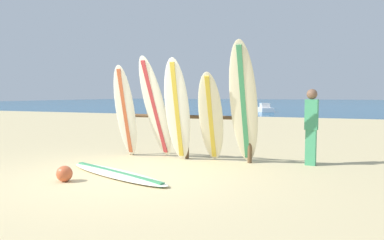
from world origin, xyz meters
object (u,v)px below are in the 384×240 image
beach_ball (64,174)px  surfboard_rack (187,127)px  surfboard_leaning_center_right (244,104)px  beachgoer_standing (311,123)px  surfboard_lying_on_sand (116,173)px  surfboard_leaning_far_left (125,112)px  surfboard_leaning_center (211,118)px  small_boat_offshore (265,109)px  surfboard_leaning_left (155,108)px  surfboard_leaning_center_left (177,111)px

beach_ball → surfboard_rack: bearing=69.4°
surfboard_leaning_center_right → beachgoer_standing: size_ratio=1.60×
surfboard_lying_on_sand → beach_ball: size_ratio=10.17×
surfboard_leaning_far_left → beachgoer_standing: (3.97, 0.59, -0.19)m
surfboard_rack → surfboard_leaning_center_right: size_ratio=1.19×
surfboard_lying_on_sand → beach_ball: bearing=-126.9°
beach_ball → surfboard_leaning_far_left: bearing=97.5°
surfboard_leaning_center → beach_ball: (-1.70, -2.46, -0.81)m
small_boat_offshore → beachgoer_standing: bearing=-77.0°
beach_ball → small_boat_offshore: bearing=93.2°
beachgoer_standing → beach_ball: (-3.65, -2.98, -0.72)m
surfboard_leaning_left → surfboard_lying_on_sand: 2.06m
surfboard_leaning_far_left → surfboard_leaning_center: size_ratio=1.10×
surfboard_leaning_far_left → beach_ball: surfboard_leaning_far_left is taller
beach_ball → surfboard_leaning_left: bearing=80.4°
surfboard_lying_on_sand → surfboard_rack: bearing=76.1°
surfboard_leaning_far_left → surfboard_lying_on_sand: bearing=-63.2°
surfboard_leaning_left → surfboard_leaning_center_right: (1.99, -0.03, 0.11)m
surfboard_rack → surfboard_leaning_center_right: surfboard_leaning_center_right is taller
surfboard_lying_on_sand → surfboard_leaning_center_left: bearing=73.9°
surfboard_rack → beachgoer_standing: 2.63m
surfboard_leaning_center_right → surfboard_rack: bearing=166.1°
surfboard_leaning_far_left → beach_ball: size_ratio=7.89×
surfboard_leaning_center_left → surfboard_leaning_center_right: bearing=4.0°
surfboard_leaning_left → surfboard_rack: bearing=26.1°
surfboard_leaning_center_right → surfboard_leaning_left: bearing=179.1°
surfboard_leaning_far_left → surfboard_leaning_left: (0.73, 0.07, 0.08)m
surfboard_leaning_center_right → small_boat_offshore: size_ratio=1.06×
surfboard_leaning_left → surfboard_leaning_center_left: size_ratio=1.03×
surfboard_leaning_center_left → surfboard_leaning_center_right: size_ratio=0.88×
surfboard_rack → beachgoer_standing: beachgoer_standing is taller
surfboard_rack → beachgoer_standing: (2.62, 0.22, 0.14)m
surfboard_lying_on_sand → surfboard_leaning_far_left: bearing=116.8°
surfboard_leaning_center_right → beach_ball: size_ratio=9.38×
surfboard_leaning_center → surfboard_leaning_center_right: (0.70, -0.04, 0.29)m
surfboard_leaning_center_right → small_boat_offshore: bearing=99.6°
surfboard_rack → surfboard_leaning_center: surfboard_leaning_center is taller
surfboard_leaning_left → surfboard_lying_on_sand: surfboard_leaning_left is taller
surfboard_rack → beach_ball: bearing=-110.6°
small_boat_offshore → beach_ball: small_boat_offshore is taller
surfboard_leaning_center_left → beach_ball: 2.70m
small_boat_offshore → beach_ball: 25.00m
small_boat_offshore → surfboard_leaning_center_right: bearing=-80.4°
surfboard_leaning_far_left → surfboard_lying_on_sand: (0.85, -1.67, -1.00)m
surfboard_rack → surfboard_leaning_left: surfboard_leaning_left is taller
surfboard_leaning_left → surfboard_leaning_center_right: 1.99m
beachgoer_standing → surfboard_lying_on_sand: bearing=-144.0°
surfboard_leaning_left → surfboard_lying_on_sand: bearing=-86.1°
surfboard_leaning_far_left → surfboard_lying_on_sand: 2.13m
surfboard_leaning_center_left → beach_ball: (-1.00, -2.32, -0.96)m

